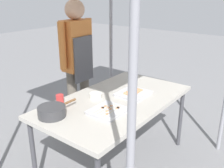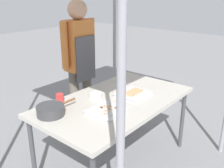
{
  "view_description": "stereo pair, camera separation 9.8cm",
  "coord_description": "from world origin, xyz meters",
  "px_view_note": "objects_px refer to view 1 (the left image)",
  "views": [
    {
      "loc": [
        -1.89,
        -1.4,
        1.78
      ],
      "look_at": [
        0.0,
        0.05,
        0.9
      ],
      "focal_mm": 41.57,
      "sensor_mm": 36.0,
      "label": 1
    },
    {
      "loc": [
        -1.82,
        -1.48,
        1.78
      ],
      "look_at": [
        0.0,
        0.05,
        0.9
      ],
      "focal_mm": 41.57,
      "sensor_mm": 36.0,
      "label": 2
    }
  ],
  "objects_px": {
    "cooking_wok": "(52,111)",
    "condiment_bowl": "(96,95)",
    "tray_grilled_sausages": "(133,93)",
    "drink_cup_near_edge": "(60,99)",
    "stall_table": "(116,104)",
    "vendor_woman": "(77,58)",
    "tray_meat_skewers": "(108,111)"
  },
  "relations": [
    {
      "from": "cooking_wok",
      "to": "tray_meat_skewers",
      "type": "bearing_deg",
      "value": -44.3
    },
    {
      "from": "cooking_wok",
      "to": "vendor_woman",
      "type": "distance_m",
      "value": 1.08
    },
    {
      "from": "stall_table",
      "to": "cooking_wok",
      "type": "relative_size",
      "value": 4.02
    },
    {
      "from": "condiment_bowl",
      "to": "vendor_woman",
      "type": "height_order",
      "value": "vendor_woman"
    },
    {
      "from": "condiment_bowl",
      "to": "cooking_wok",
      "type": "bearing_deg",
      "value": 176.3
    },
    {
      "from": "tray_meat_skewers",
      "to": "vendor_woman",
      "type": "distance_m",
      "value": 1.08
    },
    {
      "from": "stall_table",
      "to": "vendor_woman",
      "type": "relative_size",
      "value": 0.96
    },
    {
      "from": "stall_table",
      "to": "vendor_woman",
      "type": "bearing_deg",
      "value": 71.24
    },
    {
      "from": "tray_grilled_sausages",
      "to": "drink_cup_near_edge",
      "type": "xyz_separation_m",
      "value": [
        -0.59,
        0.45,
        0.02
      ]
    },
    {
      "from": "stall_table",
      "to": "vendor_woman",
      "type": "height_order",
      "value": "vendor_woman"
    },
    {
      "from": "cooking_wok",
      "to": "vendor_woman",
      "type": "height_order",
      "value": "vendor_woman"
    },
    {
      "from": "stall_table",
      "to": "tray_meat_skewers",
      "type": "height_order",
      "value": "tray_meat_skewers"
    },
    {
      "from": "stall_table",
      "to": "vendor_woman",
      "type": "distance_m",
      "value": 0.88
    },
    {
      "from": "cooking_wok",
      "to": "condiment_bowl",
      "type": "xyz_separation_m",
      "value": [
        0.53,
        -0.03,
        -0.02
      ]
    },
    {
      "from": "cooking_wok",
      "to": "condiment_bowl",
      "type": "distance_m",
      "value": 0.53
    },
    {
      "from": "tray_meat_skewers",
      "to": "cooking_wok",
      "type": "relative_size",
      "value": 0.77
    },
    {
      "from": "tray_grilled_sausages",
      "to": "drink_cup_near_edge",
      "type": "height_order",
      "value": "drink_cup_near_edge"
    },
    {
      "from": "drink_cup_near_edge",
      "to": "condiment_bowl",
      "type": "bearing_deg",
      "value": -32.5
    },
    {
      "from": "drink_cup_near_edge",
      "to": "tray_grilled_sausages",
      "type": "bearing_deg",
      "value": -37.49
    },
    {
      "from": "stall_table",
      "to": "drink_cup_near_edge",
      "type": "relative_size",
      "value": 19.24
    },
    {
      "from": "tray_meat_skewers",
      "to": "drink_cup_near_edge",
      "type": "height_order",
      "value": "drink_cup_near_edge"
    },
    {
      "from": "condiment_bowl",
      "to": "vendor_woman",
      "type": "xyz_separation_m",
      "value": [
        0.36,
        0.6,
        0.22
      ]
    },
    {
      "from": "condiment_bowl",
      "to": "vendor_woman",
      "type": "relative_size",
      "value": 0.08
    },
    {
      "from": "tray_grilled_sausages",
      "to": "drink_cup_near_edge",
      "type": "relative_size",
      "value": 3.82
    },
    {
      "from": "tray_meat_skewers",
      "to": "drink_cup_near_edge",
      "type": "xyz_separation_m",
      "value": [
        -0.11,
        0.49,
        0.02
      ]
    },
    {
      "from": "stall_table",
      "to": "tray_meat_skewers",
      "type": "relative_size",
      "value": 5.23
    },
    {
      "from": "condiment_bowl",
      "to": "drink_cup_near_edge",
      "type": "xyz_separation_m",
      "value": [
        -0.3,
        0.19,
        0.02
      ]
    },
    {
      "from": "stall_table",
      "to": "condiment_bowl",
      "type": "height_order",
      "value": "condiment_bowl"
    },
    {
      "from": "tray_meat_skewers",
      "to": "drink_cup_near_edge",
      "type": "bearing_deg",
      "value": 103.12
    },
    {
      "from": "tray_grilled_sausages",
      "to": "vendor_woman",
      "type": "xyz_separation_m",
      "value": [
        0.08,
        0.86,
        0.23
      ]
    },
    {
      "from": "tray_meat_skewers",
      "to": "cooking_wok",
      "type": "height_order",
      "value": "cooking_wok"
    },
    {
      "from": "stall_table",
      "to": "tray_grilled_sausages",
      "type": "bearing_deg",
      "value": -21.97
    }
  ]
}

